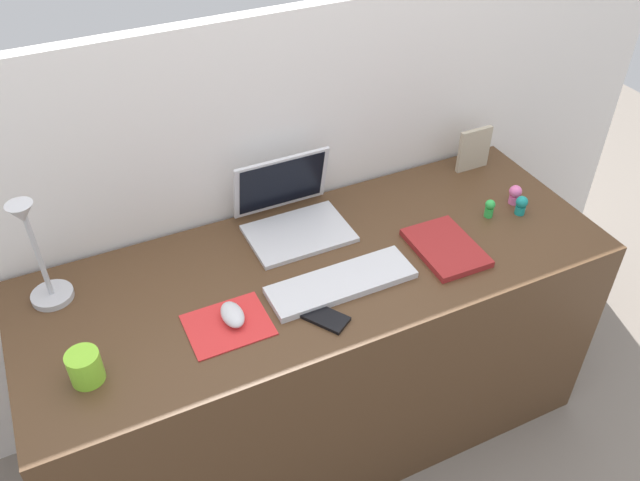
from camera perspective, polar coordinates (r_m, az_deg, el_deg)
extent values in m
plane|color=slate|center=(2.41, 0.04, -15.46)|extent=(6.00, 6.00, 0.00)
cube|color=silver|center=(2.16, -4.06, 2.18)|extent=(2.89, 0.05, 1.35)
cube|color=#4C331E|center=(2.12, 0.04, -9.66)|extent=(1.69, 0.64, 0.74)
cube|color=silver|center=(1.96, -1.95, 0.58)|extent=(0.30, 0.21, 0.01)
cube|color=silver|center=(1.99, -3.51, 4.98)|extent=(0.30, 0.05, 0.20)
cube|color=black|center=(1.99, -3.44, 4.93)|extent=(0.27, 0.04, 0.17)
cube|color=silver|center=(1.79, 1.87, -3.65)|extent=(0.41, 0.13, 0.02)
cube|color=red|center=(1.71, -7.98, -7.26)|extent=(0.21, 0.17, 0.00)
ellipsoid|color=silver|center=(1.70, -7.60, -6.39)|extent=(0.06, 0.10, 0.03)
cube|color=black|center=(1.71, 0.32, -6.63)|extent=(0.12, 0.14, 0.01)
cylinder|color=#B7B7BC|center=(1.90, -22.17, -4.43)|extent=(0.11, 0.11, 0.02)
cylinder|color=#B7B7BC|center=(1.80, -23.32, -0.91)|extent=(0.01, 0.01, 0.29)
cylinder|color=#B7B7BC|center=(1.69, -24.49, 2.46)|extent=(0.01, 0.09, 0.07)
cone|color=#B7B7BC|center=(1.67, -24.46, 2.17)|extent=(0.06, 0.06, 0.05)
cube|color=maroon|center=(1.94, 10.84, -0.62)|extent=(0.18, 0.24, 0.02)
cube|color=#B2A58C|center=(2.28, 13.21, 7.72)|extent=(0.12, 0.02, 0.15)
cylinder|color=#8CDB33|center=(1.64, -19.70, -10.30)|extent=(0.08, 0.08, 0.08)
cylinder|color=pink|center=(2.18, 16.45, 3.44)|extent=(0.03, 0.03, 0.03)
sphere|color=pink|center=(2.16, 16.59, 4.10)|extent=(0.04, 0.04, 0.04)
cylinder|color=teal|center=(2.14, 16.95, 2.57)|extent=(0.03, 0.03, 0.03)
sphere|color=teal|center=(2.12, 17.10, 3.22)|extent=(0.04, 0.04, 0.04)
cylinder|color=green|center=(2.10, 14.42, 2.40)|extent=(0.03, 0.03, 0.03)
sphere|color=green|center=(2.08, 14.55, 3.04)|extent=(0.03, 0.03, 0.03)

